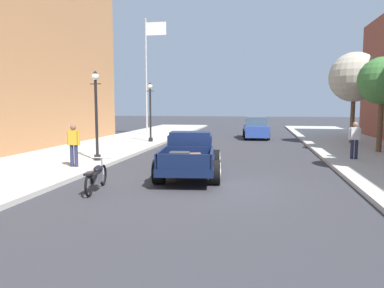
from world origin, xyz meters
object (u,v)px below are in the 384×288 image
(motorcycle_parked, at_px, (96,176))
(flagpole, at_px, (149,64))
(street_lamp_near, at_px, (96,109))
(street_lamp_far, at_px, (150,107))
(hotrod_truck_navy, at_px, (190,154))
(street_tree_third, at_px, (354,77))
(pedestrian_sidewalk_left, at_px, (74,143))
(pedestrian_sidewalk_right, at_px, (355,138))
(street_tree_second, at_px, (382,81))
(car_background_blue, at_px, (256,128))

(motorcycle_parked, xyz_separation_m, flagpole, (-3.99, 18.49, 5.33))
(street_lamp_near, bearing_deg, street_lamp_far, 90.85)
(hotrod_truck_navy, bearing_deg, street_tree_third, 54.54)
(pedestrian_sidewalk_left, relative_size, flagpole, 0.18)
(pedestrian_sidewalk_left, bearing_deg, street_lamp_near, 84.37)
(motorcycle_parked, height_order, street_tree_third, street_tree_third)
(flagpole, bearing_deg, street_tree_third, -15.39)
(hotrod_truck_navy, xyz_separation_m, street_lamp_far, (-4.57, 10.16, 1.63))
(flagpole, bearing_deg, pedestrian_sidewalk_right, -41.19)
(hotrod_truck_navy, xyz_separation_m, street_lamp_near, (-4.45, 1.79, 1.63))
(street_tree_second, relative_size, street_tree_third, 0.85)
(motorcycle_parked, relative_size, street_lamp_far, 0.55)
(car_background_blue, relative_size, street_tree_second, 0.92)
(hotrod_truck_navy, distance_m, pedestrian_sidewalk_right, 7.88)
(street_lamp_near, xyz_separation_m, street_lamp_far, (-0.12, 8.37, 0.00))
(motorcycle_parked, xyz_separation_m, street_tree_third, (10.51, 14.50, 3.81))
(pedestrian_sidewalk_left, distance_m, street_tree_third, 17.51)
(street_lamp_far, height_order, street_tree_third, street_tree_third)
(street_tree_third, bearing_deg, car_background_blue, 148.61)
(car_background_blue, relative_size, street_tree_third, 0.78)
(motorcycle_parked, bearing_deg, street_lamp_far, 99.90)
(pedestrian_sidewalk_right, xyz_separation_m, street_lamp_near, (-11.08, -2.45, 1.30))
(flagpole, bearing_deg, car_background_blue, -2.16)
(street_lamp_near, bearing_deg, street_tree_third, 37.60)
(pedestrian_sidewalk_left, bearing_deg, street_lamp_far, 89.74)
(hotrod_truck_navy, bearing_deg, motorcycle_parked, -127.69)
(street_tree_third, bearing_deg, street_lamp_near, -142.40)
(motorcycle_parked, relative_size, flagpole, 0.23)
(pedestrian_sidewalk_left, xyz_separation_m, street_lamp_far, (0.05, 10.09, 1.30))
(car_background_blue, distance_m, flagpole, 9.85)
(pedestrian_sidewalk_right, height_order, street_tree_third, street_tree_third)
(street_tree_second, height_order, street_tree_third, street_tree_third)
(motorcycle_parked, bearing_deg, street_tree_third, 54.08)
(pedestrian_sidewalk_left, relative_size, pedestrian_sidewalk_right, 1.00)
(hotrod_truck_navy, relative_size, car_background_blue, 1.15)
(pedestrian_sidewalk_left, bearing_deg, street_tree_second, 28.34)
(motorcycle_parked, xyz_separation_m, street_tree_second, (10.81, 10.11, 3.29))
(flagpole, xyz_separation_m, street_tree_third, (14.50, -3.99, -1.52))
(pedestrian_sidewalk_left, xyz_separation_m, street_tree_second, (13.15, 7.09, 2.65))
(flagpole, distance_m, street_tree_third, 15.12)
(motorcycle_parked, relative_size, pedestrian_sidewalk_left, 1.28)
(pedestrian_sidewalk_right, distance_m, street_tree_third, 8.12)
(flagpole, distance_m, street_tree_second, 17.14)
(street_lamp_near, relative_size, street_tree_second, 0.80)
(hotrod_truck_navy, xyz_separation_m, pedestrian_sidewalk_left, (-4.62, 0.07, 0.33))
(motorcycle_parked, height_order, pedestrian_sidewalk_left, pedestrian_sidewalk_left)
(street_tree_third, bearing_deg, flagpole, 164.61)
(street_lamp_far, bearing_deg, pedestrian_sidewalk_right, -27.82)
(motorcycle_parked, distance_m, flagpole, 19.66)
(car_background_blue, height_order, pedestrian_sidewalk_left, pedestrian_sidewalk_left)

